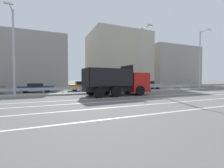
{
  "coord_description": "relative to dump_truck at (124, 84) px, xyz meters",
  "views": [
    {
      "loc": [
        -6.68,
        -14.78,
        1.76
      ],
      "look_at": [
        -0.04,
        0.86,
        1.17
      ],
      "focal_mm": 24.0,
      "sensor_mm": 36.0,
      "label": 1
    }
  ],
  "objects": [
    {
      "name": "lane_strip_0",
      "position": [
        -0.94,
        -1.86,
        -1.23
      ],
      "size": [
        64.7,
        0.16,
        0.01
      ],
      "primitive_type": "cube",
      "color": "silver",
      "rests_on": "ground_plane"
    },
    {
      "name": "street_lamp_1",
      "position": [
        -10.56,
        2.34,
        3.38
      ],
      "size": [
        0.7,
        1.97,
        8.32
      ],
      "color": "#ADADB2",
      "rests_on": "ground_plane"
    },
    {
      "name": "parked_car_4",
      "position": [
        -2.96,
        7.48,
        -0.52
      ],
      "size": [
        3.83,
        1.93,
        1.39
      ],
      "rotation": [
        0.0,
        0.0,
        -1.58
      ],
      "color": "#B27A14",
      "rests_on": "ground_plane"
    },
    {
      "name": "parked_car_3",
      "position": [
        -8.98,
        7.44,
        -0.61
      ],
      "size": [
        4.24,
        1.96,
        1.18
      ],
      "rotation": [
        0.0,
        0.0,
        -1.58
      ],
      "color": "navy",
      "rests_on": "ground_plane"
    },
    {
      "name": "street_lamp_2",
      "position": [
        3.97,
        2.43,
        3.5
      ],
      "size": [
        0.71,
        2.2,
        8.51
      ],
      "color": "#ADADB2",
      "rests_on": "ground_plane"
    },
    {
      "name": "lane_strip_2",
      "position": [
        -0.94,
        -6.02,
        -1.23
      ],
      "size": [
        64.7,
        0.16,
        0.01
      ],
      "primitive_type": "cube",
      "color": "silver",
      "rests_on": "ground_plane"
    },
    {
      "name": "parked_car_5",
      "position": [
        2.69,
        7.53,
        -0.53
      ],
      "size": [
        4.4,
        2.12,
        1.39
      ],
      "rotation": [
        0.0,
        0.0,
        1.54
      ],
      "color": "gray",
      "rests_on": "ground_plane"
    },
    {
      "name": "background_building_0",
      "position": [
        -13.88,
        19.97,
        3.68
      ],
      "size": [
        19.23,
        12.79,
        9.83
      ],
      "primitive_type": "cube",
      "color": "gray",
      "rests_on": "ground_plane"
    },
    {
      "name": "dump_truck",
      "position": [
        0.0,
        0.0,
        0.0
      ],
      "size": [
        7.22,
        3.17,
        3.18
      ],
      "rotation": [
        0.0,
        0.0,
        -1.5
      ],
      "color": "red",
      "rests_on": "ground_plane"
    },
    {
      "name": "background_building_2",
      "position": [
        24.12,
        18.71,
        4.02
      ],
      "size": [
        14.61,
        9.63,
        10.5
      ],
      "primitive_type": "cube",
      "color": "gray",
      "rests_on": "ground_plane"
    },
    {
      "name": "lane_strip_3",
      "position": [
        -0.94,
        -8.39,
        -1.23
      ],
      "size": [
        64.7,
        0.16,
        0.01
      ],
      "primitive_type": "cube",
      "color": "silver",
      "rests_on": "ground_plane"
    },
    {
      "name": "street_lamp_3",
      "position": [
        15.31,
        2.51,
        3.96
      ],
      "size": [
        0.71,
        1.86,
        9.49
      ],
      "color": "#ADADB2",
      "rests_on": "ground_plane"
    },
    {
      "name": "median_island",
      "position": [
        -0.85,
        2.53,
        -1.14
      ],
      "size": [
        35.59,
        1.1,
        0.18
      ],
      "primitive_type": "cube",
      "color": "gray",
      "rests_on": "ground_plane"
    },
    {
      "name": "median_guardrail",
      "position": [
        -0.85,
        3.79,
        -0.66
      ],
      "size": [
        64.7,
        0.09,
        0.78
      ],
      "color": "#9EA0A5",
      "rests_on": "ground_plane"
    },
    {
      "name": "background_building_1",
      "position": [
        7.48,
        17.74,
        4.84
      ],
      "size": [
        12.82,
        11.02,
        12.14
      ],
      "primitive_type": "cube",
      "color": "#B7AD99",
      "rests_on": "ground_plane"
    },
    {
      "name": "lane_strip_1",
      "position": [
        -0.94,
        -3.75,
        -1.23
      ],
      "size": [
        64.7,
        0.16,
        0.01
      ],
      "primitive_type": "cube",
      "color": "silver",
      "rests_on": "ground_plane"
    },
    {
      "name": "ground_plane",
      "position": [
        -0.85,
        0.38,
        -1.23
      ],
      "size": [
        320.0,
        320.0,
        0.0
      ],
      "primitive_type": "plane",
      "color": "#605E5B"
    },
    {
      "name": "median_road_sign",
      "position": [
        1.89,
        2.53,
        0.1
      ],
      "size": [
        0.74,
        0.16,
        2.52
      ],
      "color": "white",
      "rests_on": "ground_plane"
    },
    {
      "name": "parked_car_6",
      "position": [
        8.22,
        6.97,
        -0.53
      ],
      "size": [
        4.8,
        2.14,
        1.38
      ],
      "rotation": [
        0.0,
        0.0,
        -1.65
      ],
      "color": "#A3A3A8",
      "rests_on": "ground_plane"
    }
  ]
}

